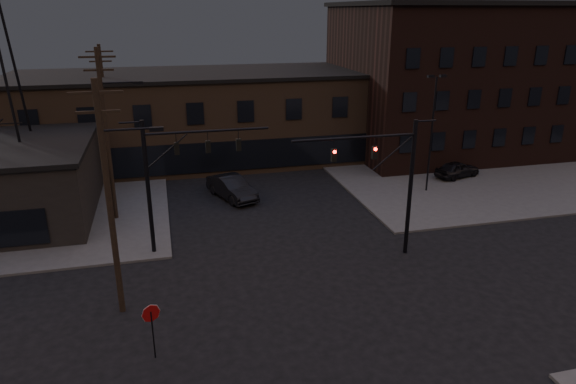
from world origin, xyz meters
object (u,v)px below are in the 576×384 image
object	(u,v)px
parked_car_lot_b	(412,157)
car_crossing	(232,188)
stop_sign	(152,319)
traffic_signal_near	(393,175)
traffic_signal_far	(170,171)
parked_car_lot_a	(457,169)

from	to	relation	value
parked_car_lot_b	car_crossing	xyz separation A→B (m)	(-17.48, -4.80, 0.08)
stop_sign	car_crossing	xyz separation A→B (m)	(5.85, 18.33, -0.99)
traffic_signal_near	traffic_signal_far	size ratio (longest dim) A/B	1.00
parked_car_lot_a	traffic_signal_near	bearing A→B (deg)	118.54
car_crossing	traffic_signal_far	bearing A→B (deg)	-139.77
car_crossing	stop_sign	bearing A→B (deg)	-128.78
parked_car_lot_a	car_crossing	distance (m)	19.34
traffic_signal_near	car_crossing	xyz separation A→B (m)	(-7.51, 11.84, -4.07)
parked_car_lot_a	parked_car_lot_b	size ratio (longest dim) A/B	0.96
traffic_signal_near	parked_car_lot_b	bearing A→B (deg)	59.08
parked_car_lot_a	parked_car_lot_b	xyz separation A→B (m)	(-1.86, 4.68, -0.08)
traffic_signal_far	car_crossing	xyz separation A→B (m)	(4.56, 8.34, -4.16)
traffic_signal_far	parked_car_lot_a	distance (m)	25.69
parked_car_lot_a	car_crossing	xyz separation A→B (m)	(-19.34, -0.12, -0.00)
traffic_signal_far	stop_sign	world-z (taller)	traffic_signal_far
parked_car_lot_a	parked_car_lot_b	bearing A→B (deg)	4.88
car_crossing	traffic_signal_near	bearing A→B (deg)	-78.71
traffic_signal_near	traffic_signal_far	distance (m)	12.57
traffic_signal_near	parked_car_lot_a	bearing A→B (deg)	45.32
traffic_signal_near	stop_sign	size ratio (longest dim) A/B	3.23
traffic_signal_near	parked_car_lot_b	distance (m)	19.83
traffic_signal_far	parked_car_lot_a	size ratio (longest dim) A/B	1.93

